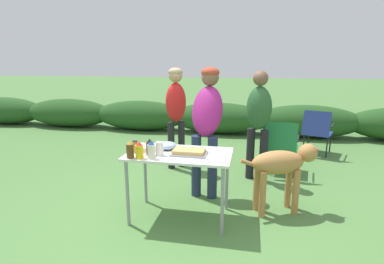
{
  "coord_description": "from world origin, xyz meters",
  "views": [
    {
      "loc": [
        0.72,
        -2.95,
        1.68
      ],
      "look_at": [
        0.07,
        0.35,
        0.89
      ],
      "focal_mm": 28.0,
      "sensor_mm": 36.0,
      "label": 1
    }
  ],
  "objects": [
    {
      "name": "ground_plane",
      "position": [
        0.0,
        0.0,
        0.0
      ],
      "size": [
        60.0,
        60.0,
        0.0
      ],
      "primitive_type": "plane",
      "color": "#4C7A3D"
    },
    {
      "name": "shrub_hedge",
      "position": [
        -0.0,
        4.11,
        0.37
      ],
      "size": [
        14.4,
        0.9,
        0.73
      ],
      "color": "#234C1E",
      "rests_on": "ground"
    },
    {
      "name": "folding_table",
      "position": [
        0.0,
        0.0,
        0.66
      ],
      "size": [
        1.1,
        0.64,
        0.74
      ],
      "color": "silver",
      "rests_on": "ground"
    },
    {
      "name": "food_tray",
      "position": [
        0.11,
        -0.03,
        0.77
      ],
      "size": [
        0.37,
        0.24,
        0.06
      ],
      "color": "#9E9EA3",
      "rests_on": "folding_table"
    },
    {
      "name": "plate_stack",
      "position": [
        -0.38,
        0.05,
        0.76
      ],
      "size": [
        0.23,
        0.23,
        0.05
      ],
      "primitive_type": "cylinder",
      "color": "white",
      "rests_on": "folding_table"
    },
    {
      "name": "mixing_bowl",
      "position": [
        -0.16,
        0.12,
        0.78
      ],
      "size": [
        0.2,
        0.2,
        0.08
      ],
      "primitive_type": "ellipsoid",
      "color": "#99B2CC",
      "rests_on": "folding_table"
    },
    {
      "name": "paper_cup_stack",
      "position": [
        -0.18,
        -0.11,
        0.81
      ],
      "size": [
        0.08,
        0.08,
        0.14
      ],
      "primitive_type": "cylinder",
      "color": "white",
      "rests_on": "folding_table"
    },
    {
      "name": "bbq_sauce_bottle",
      "position": [
        -0.28,
        -0.12,
        0.82
      ],
      "size": [
        0.07,
        0.07,
        0.17
      ],
      "color": "#562314",
      "rests_on": "folding_table"
    },
    {
      "name": "mayo_bottle",
      "position": [
        -0.23,
        -0.23,
        0.83
      ],
      "size": [
        0.08,
        0.08,
        0.18
      ],
      "color": "silver",
      "rests_on": "folding_table"
    },
    {
      "name": "beer_bottle",
      "position": [
        -0.44,
        -0.25,
        0.83
      ],
      "size": [
        0.07,
        0.07,
        0.18
      ],
      "color": "brown",
      "rests_on": "folding_table"
    },
    {
      "name": "spice_jar",
      "position": [
        -0.46,
        -0.07,
        0.81
      ],
      "size": [
        0.06,
        0.06,
        0.14
      ],
      "color": "#B2893D",
      "rests_on": "folding_table"
    },
    {
      "name": "mustard_bottle",
      "position": [
        -0.35,
        -0.25,
        0.82
      ],
      "size": [
        0.08,
        0.08,
        0.17
      ],
      "color": "yellow",
      "rests_on": "folding_table"
    },
    {
      "name": "standing_person_in_gray_fleece",
      "position": [
        0.2,
        0.68,
        1.01
      ],
      "size": [
        0.44,
        0.54,
        1.62
      ],
      "rotation": [
        0.0,
        0.0,
        -0.12
      ],
      "color": "#232D4C",
      "rests_on": "ground"
    },
    {
      "name": "standing_person_in_olive_jacket",
      "position": [
        0.84,
        1.28,
        0.94
      ],
      "size": [
        0.43,
        0.38,
        1.57
      ],
      "rotation": [
        0.0,
        0.0,
        -0.41
      ],
      "color": "black",
      "rests_on": "ground"
    },
    {
      "name": "standing_person_with_beanie",
      "position": [
        -0.43,
        1.56,
        1.0
      ],
      "size": [
        0.41,
        0.4,
        1.6
      ],
      "rotation": [
        0.0,
        0.0,
        0.71
      ],
      "color": "black",
      "rests_on": "ground"
    },
    {
      "name": "dog",
      "position": [
        1.09,
        0.35,
        0.55
      ],
      "size": [
        0.92,
        0.46,
        0.79
      ],
      "rotation": [
        0.0,
        0.0,
        -1.21
      ],
      "color": "#B27A42",
      "rests_on": "ground"
    },
    {
      "name": "camp_chair_green_behind_table",
      "position": [
        1.2,
        1.57,
        0.47
      ],
      "size": [
        0.57,
        0.67,
        0.83
      ],
      "rotation": [
        0.0,
        0.0,
        -0.19
      ],
      "color": "#19602D",
      "rests_on": "ground"
    },
    {
      "name": "camp_chair_near_hedge",
      "position": [
        1.94,
        2.72,
        0.47
      ],
      "size": [
        0.65,
        0.72,
        0.83
      ],
      "rotation": [
        0.0,
        0.0,
        -0.37
      ],
      "color": "navy",
      "rests_on": "ground"
    }
  ]
}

